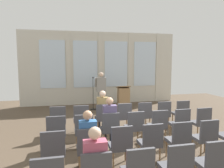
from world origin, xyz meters
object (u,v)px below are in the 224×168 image
chair_r0_c0 (58,119)px  chair_r0_c2 (103,116)px  chair_r1_c3 (135,125)px  chair_r0_c5 (163,113)px  audience_r3_c1 (95,161)px  chair_r2_c0 (54,149)px  chair_r2_c4 (179,138)px  audience_r1_c2 (109,119)px  audience_r0_c2 (102,109)px  chair_r2_c3 (151,141)px  chair_r2_c5 (206,136)px  chair_r1_c1 (84,129)px  chair_r2_c1 (88,146)px  lectern (124,98)px  chair_r2_c2 (121,143)px  audience_r2_c1 (88,136)px  chair_r0_c3 (124,115)px  chair_r0_c1 (81,118)px  speaker (101,88)px  chair_r3_c4 (213,161)px  chair_r1_c4 (158,124)px  chair_r0_c6 (181,112)px  chair_r3_c3 (177,165)px  chair_r1_c0 (56,131)px  chair_r1_c6 (201,121)px  mic_stand (93,102)px  chair_r1_c5 (180,122)px  chair_r0_c4 (144,114)px

chair_r0_c0 → chair_r0_c2: bearing=0.0°
chair_r1_c3 → chair_r0_c5: bearing=38.6°
audience_r3_c1 → chair_r1_c3: bearing=57.0°
chair_r2_c0 → chair_r2_c4: 2.76m
audience_r1_c2 → chair_r0_c0: bearing=143.5°
audience_r0_c2 → audience_r3_c1: bearing=-101.8°
chair_r2_c3 → audience_r3_c1: (-1.38, -1.02, 0.18)m
chair_r2_c4 → chair_r2_c5: (0.69, 0.00, 0.00)m
chair_r0_c5 → chair_r1_c1: (-2.76, -1.10, 0.00)m
chair_r0_c5 → chair_r2_c1: same height
chair_r0_c0 → chair_r0_c2: 1.38m
chair_r0_c5 → chair_r1_c3: (-1.38, -1.10, 0.00)m
lectern → chair_r2_c2: 5.25m
chair_r0_c5 → audience_r2_c1: audience_r2_c1 is taller
audience_r0_c2 → audience_r1_c2: bearing=-90.0°
audience_r0_c2 → chair_r2_c1: 2.40m
chair_r0_c3 → chair_r2_c2: bearing=-107.4°
chair_r0_c1 → chair_r2_c1: same height
speaker → chair_r0_c0: speaker is taller
chair_r2_c2 → chair_r3_c4: size_ratio=1.00×
chair_r0_c5 → chair_r1_c4: same height
chair_r0_c0 → chair_r0_c6: same height
chair_r2_c2 → chair_r0_c3: bearing=72.6°
audience_r3_c1 → chair_r3_c4: (2.07, -0.08, -0.18)m
chair_r1_c3 → chair_r3_c4: same height
chair_r3_c3 → audience_r0_c2: bearing=101.5°
chair_r0_c3 → chair_r3_c3: same height
chair_r3_c3 → chair_r0_c1: bearing=112.6°
chair_r1_c0 → chair_r1_c6: 4.15m
chair_r2_c2 → chair_r2_c5: (2.07, 0.00, 0.00)m
chair_r0_c5 → chair_r1_c4: bearing=-122.0°
chair_r0_c3 → chair_r1_c1: same height
audience_r2_c1 → audience_r0_c2: bearing=72.6°
chair_r2_c2 → chair_r0_c2: bearing=90.0°
chair_r0_c6 → chair_r3_c4: size_ratio=1.00×
mic_stand → audience_r3_c1: 6.49m
chair_r1_c1 → chair_r1_c5: size_ratio=1.00×
mic_stand → audience_r1_c2: bearing=-91.2°
chair_r2_c1 → chair_r1_c4: bearing=28.0°
chair_r2_c3 → chair_r3_c3: bearing=-90.0°
chair_r1_c0 → chair_r1_c4: bearing=0.0°
audience_r3_c1 → lectern: bearing=70.3°
chair_r0_c0 → chair_r2_c5: size_ratio=1.00×
chair_r0_c1 → chair_r2_c3: bearing=-58.0°
chair_r0_c2 → chair_r1_c6: 2.98m
chair_r2_c1 → mic_stand: bearing=81.8°
chair_r1_c5 → chair_r2_c1: bearing=-158.2°
chair_r2_c0 → chair_r2_c5: same height
chair_r0_c4 → chair_r3_c3: bearing=-101.8°
lectern → chair_r0_c3: (-0.79, -2.83, -0.02)m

